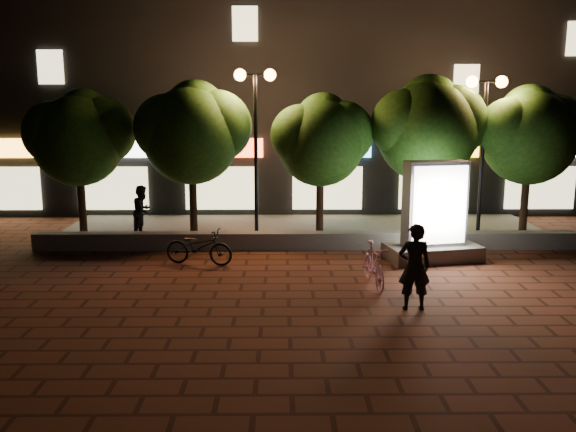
{
  "coord_description": "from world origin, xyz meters",
  "views": [
    {
      "loc": [
        -0.7,
        -13.32,
        4.34
      ],
      "look_at": [
        -0.55,
        1.5,
        1.48
      ],
      "focal_mm": 37.52,
      "sensor_mm": 36.0,
      "label": 1
    }
  ],
  "objects_px": {
    "tree_mid": "(322,137)",
    "ad_kiosk": "(434,221)",
    "street_lamp_left": "(255,110)",
    "pedestrian": "(143,211)",
    "scooter_pink": "(374,265)",
    "tree_far_right": "(531,132)",
    "scooter_parked": "(199,247)",
    "tree_far_left": "(80,134)",
    "tree_left": "(193,129)",
    "tree_right": "(429,125)",
    "street_lamp_right": "(485,115)",
    "rider": "(414,267)"
  },
  "relations": [
    {
      "from": "tree_mid",
      "to": "ad_kiosk",
      "type": "height_order",
      "value": "tree_mid"
    },
    {
      "from": "pedestrian",
      "to": "scooter_parked",
      "type": "bearing_deg",
      "value": -130.24
    },
    {
      "from": "tree_left",
      "to": "scooter_parked",
      "type": "relative_size",
      "value": 2.63
    },
    {
      "from": "street_lamp_left",
      "to": "street_lamp_right",
      "type": "relative_size",
      "value": 1.04
    },
    {
      "from": "tree_far_left",
      "to": "street_lamp_left",
      "type": "height_order",
      "value": "street_lamp_left"
    },
    {
      "from": "tree_mid",
      "to": "tree_far_right",
      "type": "distance_m",
      "value": 6.5
    },
    {
      "from": "ad_kiosk",
      "to": "scooter_parked",
      "type": "distance_m",
      "value": 6.42
    },
    {
      "from": "tree_far_right",
      "to": "ad_kiosk",
      "type": "xyz_separation_m",
      "value": [
        -3.6,
        -2.74,
        -2.26
      ]
    },
    {
      "from": "tree_far_right",
      "to": "rider",
      "type": "height_order",
      "value": "tree_far_right"
    },
    {
      "from": "street_lamp_right",
      "to": "scooter_pink",
      "type": "relative_size",
      "value": 2.83
    },
    {
      "from": "rider",
      "to": "tree_right",
      "type": "bearing_deg",
      "value": -104.58
    },
    {
      "from": "tree_mid",
      "to": "ad_kiosk",
      "type": "bearing_deg",
      "value": -43.38
    },
    {
      "from": "tree_left",
      "to": "street_lamp_left",
      "type": "bearing_deg",
      "value": -7.7
    },
    {
      "from": "tree_left",
      "to": "ad_kiosk",
      "type": "bearing_deg",
      "value": -21.68
    },
    {
      "from": "tree_right",
      "to": "street_lamp_left",
      "type": "xyz_separation_m",
      "value": [
        -5.36,
        -0.26,
        0.46
      ]
    },
    {
      "from": "tree_left",
      "to": "tree_right",
      "type": "bearing_deg",
      "value": 0.0
    },
    {
      "from": "scooter_pink",
      "to": "pedestrian",
      "type": "relative_size",
      "value": 1.08
    },
    {
      "from": "tree_far_right",
      "to": "scooter_pink",
      "type": "xyz_separation_m",
      "value": [
        -5.6,
        -5.18,
        -2.84
      ]
    },
    {
      "from": "tree_mid",
      "to": "street_lamp_left",
      "type": "relative_size",
      "value": 0.87
    },
    {
      "from": "street_lamp_right",
      "to": "pedestrian",
      "type": "xyz_separation_m",
      "value": [
        -10.61,
        0.22,
        -3.0
      ]
    },
    {
      "from": "street_lamp_left",
      "to": "scooter_pink",
      "type": "xyz_separation_m",
      "value": [
        2.96,
        -4.91,
        -3.5
      ]
    },
    {
      "from": "tree_right",
      "to": "pedestrian",
      "type": "relative_size",
      "value": 3.11
    },
    {
      "from": "tree_far_left",
      "to": "rider",
      "type": "bearing_deg",
      "value": -36.72
    },
    {
      "from": "street_lamp_left",
      "to": "rider",
      "type": "relative_size",
      "value": 2.81
    },
    {
      "from": "tree_far_right",
      "to": "ad_kiosk",
      "type": "bearing_deg",
      "value": -142.7
    },
    {
      "from": "tree_right",
      "to": "rider",
      "type": "distance_m",
      "value": 7.44
    },
    {
      "from": "street_lamp_left",
      "to": "pedestrian",
      "type": "bearing_deg",
      "value": 176.57
    },
    {
      "from": "scooter_parked",
      "to": "tree_far_right",
      "type": "bearing_deg",
      "value": -59.05
    },
    {
      "from": "pedestrian",
      "to": "rider",
      "type": "bearing_deg",
      "value": -118.3
    },
    {
      "from": "street_lamp_right",
      "to": "rider",
      "type": "relative_size",
      "value": 2.7
    },
    {
      "from": "tree_mid",
      "to": "scooter_pink",
      "type": "bearing_deg",
      "value": -80.09
    },
    {
      "from": "street_lamp_left",
      "to": "pedestrian",
      "type": "relative_size",
      "value": 3.18
    },
    {
      "from": "street_lamp_right",
      "to": "scooter_parked",
      "type": "distance_m",
      "value": 9.53
    },
    {
      "from": "tree_left",
      "to": "street_lamp_right",
      "type": "relative_size",
      "value": 0.98
    },
    {
      "from": "tree_right",
      "to": "rider",
      "type": "bearing_deg",
      "value": -104.98
    },
    {
      "from": "scooter_pink",
      "to": "scooter_parked",
      "type": "bearing_deg",
      "value": 148.85
    },
    {
      "from": "street_lamp_right",
      "to": "ad_kiosk",
      "type": "xyz_separation_m",
      "value": [
        -2.05,
        -2.48,
        -2.79
      ]
    },
    {
      "from": "street_lamp_left",
      "to": "ad_kiosk",
      "type": "distance_m",
      "value": 6.26
    },
    {
      "from": "tree_far_left",
      "to": "tree_mid",
      "type": "bearing_deg",
      "value": -0.0
    },
    {
      "from": "scooter_pink",
      "to": "tree_far_right",
      "type": "bearing_deg",
      "value": 36.36
    },
    {
      "from": "tree_far_left",
      "to": "ad_kiosk",
      "type": "distance_m",
      "value": 10.98
    },
    {
      "from": "street_lamp_right",
      "to": "tree_far_left",
      "type": "bearing_deg",
      "value": 178.79
    },
    {
      "from": "street_lamp_left",
      "to": "rider",
      "type": "bearing_deg",
      "value": -61.13
    },
    {
      "from": "tree_left",
      "to": "tree_right",
      "type": "xyz_separation_m",
      "value": [
        7.3,
        0.0,
        0.12
      ]
    },
    {
      "from": "tree_left",
      "to": "scooter_pink",
      "type": "height_order",
      "value": "tree_left"
    },
    {
      "from": "tree_mid",
      "to": "scooter_parked",
      "type": "relative_size",
      "value": 2.42
    },
    {
      "from": "street_lamp_left",
      "to": "tree_far_right",
      "type": "bearing_deg",
      "value": 1.76
    },
    {
      "from": "tree_right",
      "to": "ad_kiosk",
      "type": "xyz_separation_m",
      "value": [
        -0.4,
        -2.74,
        -2.46
      ]
    },
    {
      "from": "tree_far_right",
      "to": "street_lamp_right",
      "type": "xyz_separation_m",
      "value": [
        -1.55,
        -0.26,
        0.53
      ]
    },
    {
      "from": "scooter_pink",
      "to": "rider",
      "type": "height_order",
      "value": "rider"
    }
  ]
}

